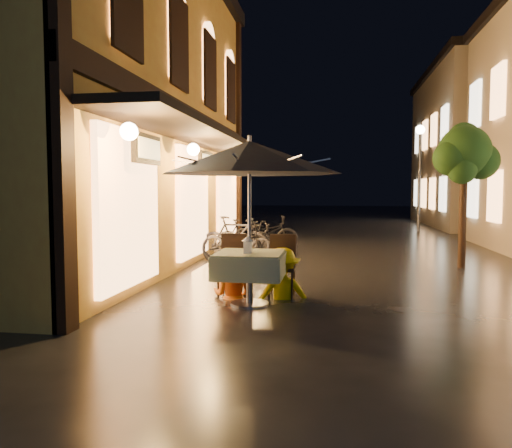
% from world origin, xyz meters
% --- Properties ---
extents(ground, '(90.00, 90.00, 0.00)m').
position_xyz_m(ground, '(0.00, 0.00, 0.00)').
color(ground, black).
rests_on(ground, ground).
extents(west_building, '(5.90, 11.40, 7.40)m').
position_xyz_m(west_building, '(-5.72, 4.00, 3.71)').
color(west_building, gold).
rests_on(west_building, ground).
extents(east_building_far, '(7.30, 10.30, 7.30)m').
position_xyz_m(east_building_far, '(7.49, 18.00, 3.66)').
color(east_building_far, tan).
rests_on(east_building_far, ground).
extents(street_tree, '(1.43, 1.20, 3.15)m').
position_xyz_m(street_tree, '(2.41, 4.51, 2.42)').
color(street_tree, black).
rests_on(street_tree, ground).
extents(streetlamp_far, '(0.36, 0.36, 4.23)m').
position_xyz_m(streetlamp_far, '(3.00, 14.00, 2.92)').
color(streetlamp_far, '#59595E').
rests_on(streetlamp_far, ground).
extents(cafe_table, '(0.99, 0.99, 0.78)m').
position_xyz_m(cafe_table, '(-1.54, 0.33, 0.59)').
color(cafe_table, '#59595E').
rests_on(cafe_table, ground).
extents(patio_umbrella, '(2.63, 2.63, 2.46)m').
position_xyz_m(patio_umbrella, '(-1.54, 0.33, 2.15)').
color(patio_umbrella, '#59595E').
rests_on(patio_umbrella, ground).
extents(cafe_chair_left, '(0.42, 0.42, 0.97)m').
position_xyz_m(cafe_chair_left, '(-1.94, 1.06, 0.54)').
color(cafe_chair_left, black).
rests_on(cafe_chair_left, ground).
extents(cafe_chair_right, '(0.42, 0.42, 0.97)m').
position_xyz_m(cafe_chair_right, '(-1.14, 1.06, 0.54)').
color(cafe_chair_right, black).
rests_on(cafe_chair_right, ground).
extents(table_lantern, '(0.16, 0.16, 0.25)m').
position_xyz_m(table_lantern, '(-1.54, 0.18, 0.92)').
color(table_lantern, white).
rests_on(table_lantern, cafe_table).
extents(person_orange, '(0.74, 0.62, 1.37)m').
position_xyz_m(person_orange, '(-1.90, 0.85, 0.68)').
color(person_orange, orange).
rests_on(person_orange, ground).
extents(person_yellow, '(1.10, 0.81, 1.52)m').
position_xyz_m(person_yellow, '(-1.12, 0.91, 0.76)').
color(person_yellow, '#E3C600').
rests_on(person_yellow, ground).
extents(bicycle_0, '(2.01, 1.23, 1.00)m').
position_xyz_m(bicycle_0, '(-2.45, 4.12, 0.50)').
color(bicycle_0, black).
rests_on(bicycle_0, ground).
extents(bicycle_1, '(1.80, 0.71, 1.05)m').
position_xyz_m(bicycle_1, '(-2.66, 4.85, 0.52)').
color(bicycle_1, black).
rests_on(bicycle_1, ground).
extents(bicycle_2, '(1.72, 1.04, 0.85)m').
position_xyz_m(bicycle_2, '(-2.37, 5.25, 0.43)').
color(bicycle_2, black).
rests_on(bicycle_2, ground).
extents(bicycle_3, '(1.50, 0.53, 0.89)m').
position_xyz_m(bicycle_3, '(-2.71, 6.35, 0.44)').
color(bicycle_3, black).
rests_on(bicycle_3, ground).
extents(bicycle_4, '(1.91, 1.01, 0.95)m').
position_xyz_m(bicycle_4, '(-2.21, 6.89, 0.48)').
color(bicycle_4, black).
rests_on(bicycle_4, ground).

